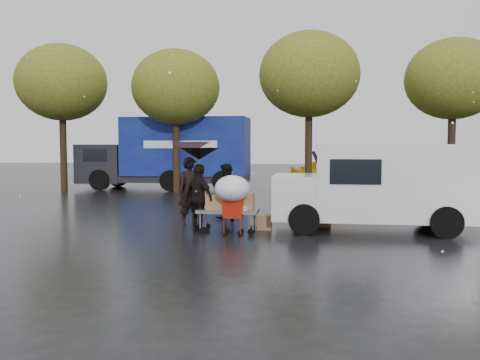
# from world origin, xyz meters

# --- Properties ---
(ground) EXTENTS (90.00, 90.00, 0.00)m
(ground) POSITION_xyz_m (0.00, 0.00, 0.00)
(ground) COLOR black
(ground) RESTS_ON ground
(person_pink) EXTENTS (0.81, 0.72, 1.87)m
(person_pink) POSITION_xyz_m (-0.55, 0.65, 0.93)
(person_pink) COLOR black
(person_pink) RESTS_ON ground
(person_middle) EXTENTS (1.02, 0.97, 1.65)m
(person_middle) POSITION_xyz_m (0.26, 1.76, 0.83)
(person_middle) COLOR black
(person_middle) RESTS_ON ground
(person_black) EXTENTS (1.05, 0.96, 1.72)m
(person_black) POSITION_xyz_m (-0.12, -0.19, 0.86)
(person_black) COLOR black
(person_black) RESTS_ON ground
(umbrella_pink) EXTENTS (1.07, 1.07, 2.27)m
(umbrella_pink) POSITION_xyz_m (-0.55, 0.65, 2.11)
(umbrella_pink) COLOR #4C4C4C
(umbrella_pink) RESTS_ON ground
(umbrella_black) EXTENTS (0.99, 0.99, 2.12)m
(umbrella_black) POSITION_xyz_m (-0.12, -0.19, 1.96)
(umbrella_black) COLOR #4C4C4C
(umbrella_black) RESTS_ON ground
(vendor_cart) EXTENTS (1.52, 0.80, 1.27)m
(vendor_cart) POSITION_xyz_m (0.70, -0.21, 0.73)
(vendor_cart) COLOR slate
(vendor_cart) RESTS_ON ground
(shopping_cart) EXTENTS (0.84, 0.84, 1.46)m
(shopping_cart) POSITION_xyz_m (0.79, -0.64, 1.06)
(shopping_cart) COLOR #AD1A09
(shopping_cart) RESTS_ON ground
(white_van) EXTENTS (4.91, 2.18, 2.20)m
(white_van) POSITION_xyz_m (4.31, 0.69, 1.16)
(white_van) COLOR white
(white_van) RESTS_ON ground
(blue_truck) EXTENTS (8.30, 2.60, 3.50)m
(blue_truck) POSITION_xyz_m (-4.25, 11.61, 1.76)
(blue_truck) COLOR navy
(blue_truck) RESTS_ON ground
(box_ground_near) EXTENTS (0.52, 0.45, 0.41)m
(box_ground_near) POSITION_xyz_m (2.94, 1.15, 0.21)
(box_ground_near) COLOR brown
(box_ground_near) RESTS_ON ground
(box_ground_far) EXTENTS (0.50, 0.40, 0.38)m
(box_ground_far) POSITION_xyz_m (1.41, 0.40, 0.19)
(box_ground_far) COLOR brown
(box_ground_far) RESTS_ON ground
(yellow_taxi) EXTENTS (4.89, 3.33, 1.54)m
(yellow_taxi) POSITION_xyz_m (3.88, 12.25, 0.77)
(yellow_taxi) COLOR #E7B30C
(yellow_taxi) RESTS_ON ground
(tree_row) EXTENTS (21.60, 4.40, 7.12)m
(tree_row) POSITION_xyz_m (-0.47, 10.00, 5.02)
(tree_row) COLOR black
(tree_row) RESTS_ON ground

